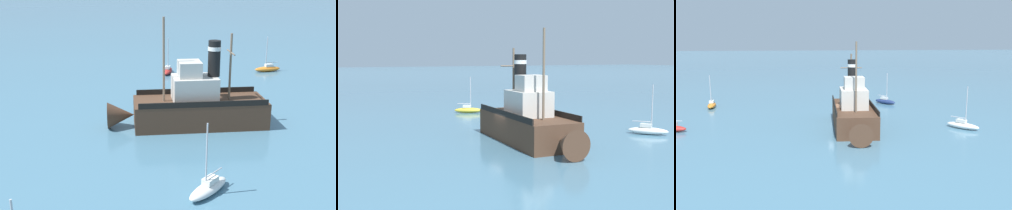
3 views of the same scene
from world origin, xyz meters
TOP-DOWN VIEW (x-y plane):
  - ground_plane at (0.00, 0.00)m, footprint 600.00×600.00m
  - old_tugboat at (-1.46, 1.57)m, footprint 5.27×14.61m
  - sailboat_red at (18.97, 0.23)m, footprint 3.95×2.22m
  - sailboat_white at (-13.86, 3.53)m, footprint 3.29×3.62m
  - sailboat_orange at (17.59, -13.85)m, footprint 1.34×3.86m

SIDE VIEW (x-z plane):
  - ground_plane at x=0.00m, z-range 0.00..0.00m
  - sailboat_red at x=18.97m, z-range -2.02..2.88m
  - sailboat_white at x=-13.86m, z-range -2.02..2.88m
  - sailboat_orange at x=17.59m, z-range -2.02..2.88m
  - old_tugboat at x=-1.46m, z-range -3.12..6.78m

